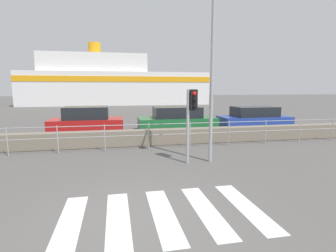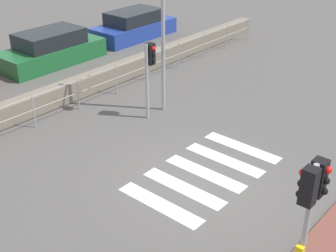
% 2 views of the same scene
% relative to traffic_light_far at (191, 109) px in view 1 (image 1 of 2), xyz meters
% --- Properties ---
extents(ground_plane, '(160.00, 160.00, 0.00)m').
position_rel_traffic_light_far_xyz_m(ground_plane, '(-2.02, -3.40, -1.82)').
color(ground_plane, '#565451').
extents(crosswalk, '(4.05, 2.40, 0.01)m').
position_rel_traffic_light_far_xyz_m(crosswalk, '(-1.57, -3.40, -1.81)').
color(crosswalk, silver).
rests_on(crosswalk, ground_plane).
extents(seawall, '(25.42, 0.55, 0.69)m').
position_rel_traffic_light_far_xyz_m(seawall, '(-2.02, 3.09, -1.48)').
color(seawall, slate).
rests_on(seawall, ground_plane).
extents(harbor_fence, '(22.92, 0.04, 1.10)m').
position_rel_traffic_light_far_xyz_m(harbor_fence, '(-2.02, 2.22, -1.09)').
color(harbor_fence, '#9EA0A3').
rests_on(harbor_fence, ground_plane).
extents(traffic_light_far, '(0.34, 0.32, 2.47)m').
position_rel_traffic_light_far_xyz_m(traffic_light_far, '(0.00, 0.00, 0.00)').
color(traffic_light_far, '#9EA0A3').
rests_on(traffic_light_far, ground_plane).
extents(streetlamp, '(0.32, 1.07, 6.05)m').
position_rel_traffic_light_far_xyz_m(streetlamp, '(0.71, -0.15, 1.93)').
color(streetlamp, '#9EA0A3').
rests_on(streetlamp, ground_plane).
extents(ferry_boat, '(26.80, 8.82, 9.15)m').
position_rel_traffic_light_far_xyz_m(ferry_boat, '(-2.67, 33.44, 1.30)').
color(ferry_boat, white).
rests_on(ferry_boat, ground_plane).
extents(parked_car_red, '(3.92, 1.81, 1.49)m').
position_rel_traffic_light_far_xyz_m(parked_car_red, '(-4.03, 6.69, -1.18)').
color(parked_car_red, '#B21919').
rests_on(parked_car_red, ground_plane).
extents(parked_car_green, '(4.54, 1.88, 1.41)m').
position_rel_traffic_light_far_xyz_m(parked_car_green, '(1.12, 6.69, -1.22)').
color(parked_car_green, '#1E6633').
rests_on(parked_car_green, ground_plane).
extents(parked_car_blue, '(4.39, 1.85, 1.35)m').
position_rel_traffic_light_far_xyz_m(parked_car_blue, '(6.11, 6.69, -1.24)').
color(parked_car_blue, '#233D9E').
rests_on(parked_car_blue, ground_plane).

